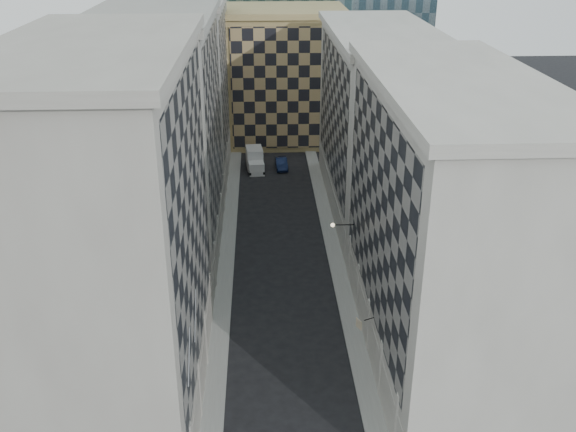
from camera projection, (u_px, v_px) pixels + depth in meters
name	position (u px, v px, depth m)	size (l,w,h in m)	color
sidewalk_west	(227.00, 257.00, 61.85)	(1.50, 100.00, 0.15)	gray
sidewalk_east	(335.00, 255.00, 62.28)	(1.50, 100.00, 0.15)	gray
bldg_left_a	(115.00, 238.00, 39.47)	(10.80, 22.80, 23.70)	gray
bldg_left_b	(163.00, 137.00, 59.65)	(10.80, 22.80, 22.70)	gray
bldg_left_c	(186.00, 87.00, 79.84)	(10.80, 22.80, 21.70)	gray
bldg_right_a	(444.00, 225.00, 44.62)	(10.80, 26.80, 20.70)	#ACA99E
bldg_right_b	(377.00, 122.00, 69.33)	(10.80, 28.80, 19.70)	#ACA99E
tan_block	(285.00, 75.00, 92.65)	(16.80, 14.80, 18.80)	tan
flagpoles_left	(192.00, 335.00, 36.73)	(0.10, 6.33, 2.33)	gray
bracket_lamp	(335.00, 225.00, 54.24)	(1.98, 0.36, 0.36)	black
box_truck	(255.00, 161.00, 83.63)	(2.51, 5.18, 2.74)	silver
dark_car	(281.00, 163.00, 84.16)	(1.47, 4.23, 1.39)	#101B3D
shop_sign	(360.00, 324.00, 45.08)	(1.25, 0.66, 0.77)	black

